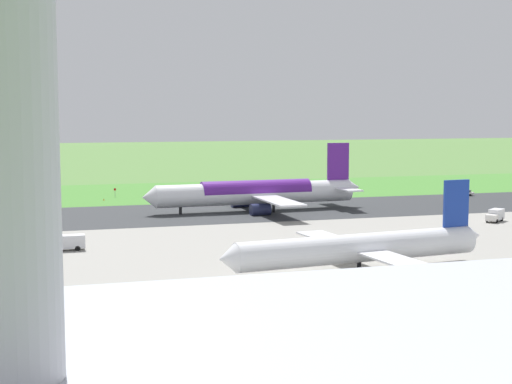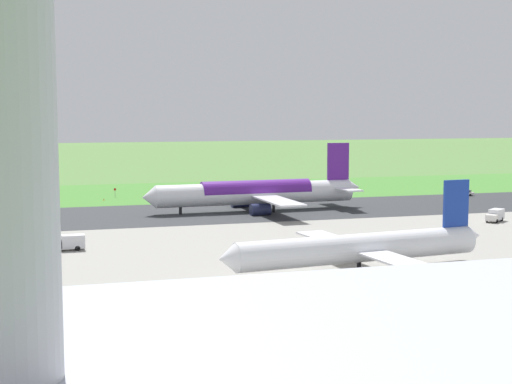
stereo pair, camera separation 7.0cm
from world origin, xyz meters
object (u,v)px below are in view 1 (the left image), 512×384
(airliner_main, at_px, (258,193))
(no_stopping_sign, at_px, (115,192))
(traffic_cone_orange, at_px, (104,199))
(service_truck_fuel, at_px, (495,215))
(airliner_parked_mid, at_px, (361,247))
(service_truck_baggage, at_px, (69,242))
(service_car_followme, at_px, (466,193))

(airliner_main, height_order, no_stopping_sign, airliner_main)
(no_stopping_sign, relative_size, traffic_cone_orange, 4.43)
(airliner_main, relative_size, service_truck_fuel, 9.04)
(airliner_parked_mid, relative_size, traffic_cone_orange, 80.43)
(airliner_parked_mid, xyz_separation_m, traffic_cone_orange, (29.03, -99.31, -3.25))
(airliner_main, xyz_separation_m, no_stopping_sign, (29.56, -38.00, -2.90))
(service_truck_fuel, height_order, traffic_cone_orange, service_truck_fuel)
(traffic_cone_orange, bearing_deg, airliner_main, 136.94)
(no_stopping_sign, distance_m, traffic_cone_orange, 7.97)
(airliner_parked_mid, height_order, service_truck_baggage, airliner_parked_mid)
(no_stopping_sign, xyz_separation_m, traffic_cone_orange, (3.63, 7.00, -1.18))
(airliner_parked_mid, distance_m, traffic_cone_orange, 103.52)
(no_stopping_sign, bearing_deg, service_car_followme, 165.78)
(no_stopping_sign, bearing_deg, service_truck_baggage, 78.81)
(service_car_followme, distance_m, traffic_cone_orange, 99.43)
(service_truck_baggage, bearing_deg, airliner_parked_mid, 144.88)
(airliner_main, bearing_deg, service_truck_fuel, 144.76)
(service_car_followme, distance_m, service_truck_fuel, 49.70)
(airliner_parked_mid, distance_m, no_stopping_sign, 109.32)
(airliner_main, bearing_deg, service_car_followme, -167.73)
(airliner_parked_mid, xyz_separation_m, service_car_followme, (-68.95, -82.40, -2.68))
(service_truck_fuel, bearing_deg, service_car_followme, -114.95)
(traffic_cone_orange, bearing_deg, service_car_followme, 170.21)
(airliner_main, height_order, service_car_followme, airliner_main)
(airliner_parked_mid, bearing_deg, service_car_followme, -129.92)
(service_truck_fuel, bearing_deg, airliner_parked_mid, 37.89)
(airliner_main, bearing_deg, airliner_parked_mid, 86.52)
(service_truck_baggage, bearing_deg, service_truck_fuel, -174.42)
(airliner_main, distance_m, service_car_followme, 66.40)
(service_car_followme, bearing_deg, traffic_cone_orange, -9.79)
(no_stopping_sign, bearing_deg, traffic_cone_orange, 62.60)
(airliner_parked_mid, distance_m, service_truck_fuel, 60.84)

